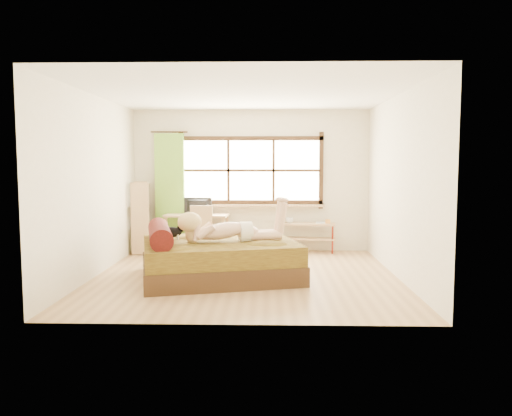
{
  "coord_description": "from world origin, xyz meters",
  "views": [
    {
      "loc": [
        0.34,
        -7.34,
        1.69
      ],
      "look_at": [
        0.15,
        0.2,
        1.01
      ],
      "focal_mm": 35.0,
      "sensor_mm": 36.0,
      "label": 1
    }
  ],
  "objects_px": {
    "bed": "(216,258)",
    "chair": "(200,228)",
    "pipe_shelf": "(306,231)",
    "woman": "(229,219)",
    "bookshelf": "(141,217)",
    "kitten": "(172,231)",
    "desk": "(197,219)"
  },
  "relations": [
    {
      "from": "bed",
      "to": "chair",
      "type": "bearing_deg",
      "value": 90.9
    },
    {
      "from": "kitten",
      "to": "pipe_shelf",
      "type": "distance_m",
      "value": 3.0
    },
    {
      "from": "bed",
      "to": "pipe_shelf",
      "type": "bearing_deg",
      "value": 41.24
    },
    {
      "from": "chair",
      "to": "woman",
      "type": "bearing_deg",
      "value": -63.83
    },
    {
      "from": "kitten",
      "to": "pipe_shelf",
      "type": "bearing_deg",
      "value": 29.36
    },
    {
      "from": "pipe_shelf",
      "to": "woman",
      "type": "bearing_deg",
      "value": -112.41
    },
    {
      "from": "woman",
      "to": "pipe_shelf",
      "type": "distance_m",
      "value": 2.6
    },
    {
      "from": "woman",
      "to": "chair",
      "type": "distance_m",
      "value": 1.89
    },
    {
      "from": "bed",
      "to": "woman",
      "type": "height_order",
      "value": "woman"
    },
    {
      "from": "kitten",
      "to": "desk",
      "type": "bearing_deg",
      "value": 72.76
    },
    {
      "from": "desk",
      "to": "pipe_shelf",
      "type": "bearing_deg",
      "value": 8.41
    },
    {
      "from": "kitten",
      "to": "chair",
      "type": "bearing_deg",
      "value": 68.23
    },
    {
      "from": "kitten",
      "to": "desk",
      "type": "distance_m",
      "value": 1.95
    },
    {
      "from": "woman",
      "to": "bookshelf",
      "type": "bearing_deg",
      "value": 116.67
    },
    {
      "from": "chair",
      "to": "pipe_shelf",
      "type": "distance_m",
      "value": 2.01
    },
    {
      "from": "pipe_shelf",
      "to": "bookshelf",
      "type": "height_order",
      "value": "bookshelf"
    },
    {
      "from": "kitten",
      "to": "chair",
      "type": "height_order",
      "value": "chair"
    },
    {
      "from": "bed",
      "to": "desk",
      "type": "relative_size",
      "value": 2.12
    },
    {
      "from": "kitten",
      "to": "chair",
      "type": "distance_m",
      "value": 1.6
    },
    {
      "from": "desk",
      "to": "bookshelf",
      "type": "distance_m",
      "value": 1.07
    },
    {
      "from": "bookshelf",
      "to": "chair",
      "type": "bearing_deg",
      "value": -30.11
    },
    {
      "from": "kitten",
      "to": "bookshelf",
      "type": "xyz_separation_m",
      "value": [
        -0.98,
        1.97,
        -0.01
      ]
    },
    {
      "from": "bed",
      "to": "kitten",
      "type": "bearing_deg",
      "value": 155.95
    },
    {
      "from": "desk",
      "to": "bookshelf",
      "type": "xyz_separation_m",
      "value": [
        -1.07,
        0.03,
        0.04
      ]
    },
    {
      "from": "bed",
      "to": "desk",
      "type": "height_order",
      "value": "bed"
    },
    {
      "from": "bed",
      "to": "pipe_shelf",
      "type": "relative_size",
      "value": 2.25
    },
    {
      "from": "woman",
      "to": "pipe_shelf",
      "type": "height_order",
      "value": "woman"
    },
    {
      "from": "chair",
      "to": "kitten",
      "type": "bearing_deg",
      "value": -92.27
    },
    {
      "from": "bed",
      "to": "woman",
      "type": "relative_size",
      "value": 1.67
    },
    {
      "from": "woman",
      "to": "kitten",
      "type": "relative_size",
      "value": 4.67
    },
    {
      "from": "woman",
      "to": "desk",
      "type": "relative_size",
      "value": 1.27
    },
    {
      "from": "chair",
      "to": "desk",
      "type": "bearing_deg",
      "value": 111.48
    }
  ]
}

